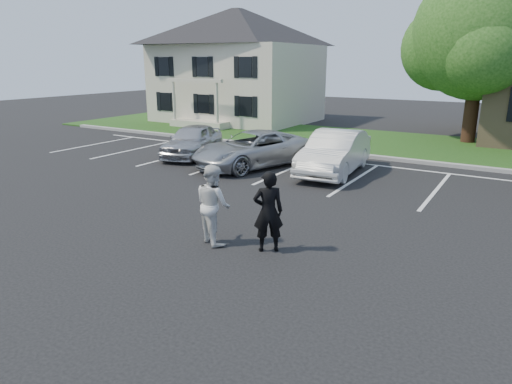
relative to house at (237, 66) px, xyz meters
The scene contains 11 objects.
ground_plane 24.14m from the house, 56.94° to the right, with size 90.00×90.00×0.00m, color black.
curb 15.71m from the house, 31.52° to the right, with size 40.00×0.30×0.15m, color gray.
grass_strip 14.11m from the house, 17.00° to the right, with size 44.00×8.00×0.08m, color #0F400D.
stall_lines 18.53m from the house, 37.43° to the right, with size 34.00×5.36×0.01m.
house is the anchor object (origin of this frame).
tree 15.67m from the house, ahead, with size 7.80×7.20×8.80m.
man_black_suit 23.67m from the house, 54.98° to the right, with size 0.68×0.45×1.86m, color black.
man_white_shirt 23.11m from the house, 58.07° to the right, with size 0.92×0.71×1.89m, color silver.
car_silver_west 13.21m from the house, 65.81° to the right, with size 1.69×4.21×1.43m, color #B1B1B6.
car_silver_minivan 15.17m from the house, 54.27° to the right, with size 2.38×5.17×1.44m, color #A4A8AC.
car_white_sedan 16.80m from the house, 43.75° to the right, with size 1.69×4.86×1.60m, color silver.
Camera 1 is at (5.23, -7.63, 4.16)m, focal length 32.00 mm.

